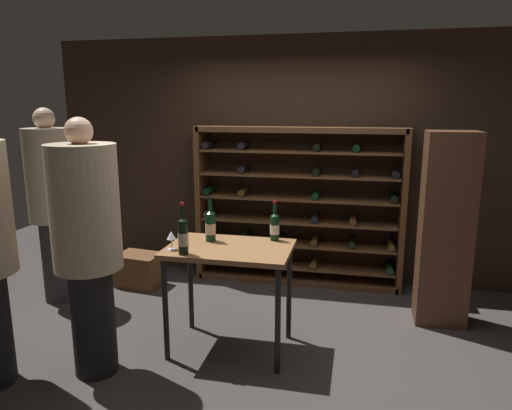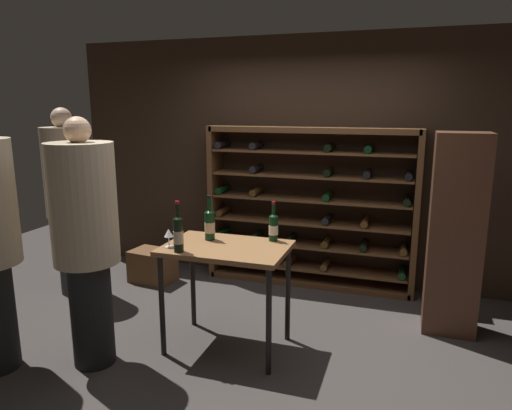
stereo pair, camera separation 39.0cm
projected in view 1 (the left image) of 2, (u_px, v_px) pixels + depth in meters
ground_plane at (269, 342)px, 3.98m from camera, size 9.30×9.30×0.00m
back_wall at (297, 161)px, 5.27m from camera, size 5.69×0.10×2.72m
wine_rack at (298, 208)px, 5.16m from camera, size 2.29×0.32×1.75m
tasting_table at (230, 260)px, 3.72m from camera, size 0.98×0.66×0.88m
person_guest_plum_blouse at (51, 197)px, 4.62m from camera, size 0.45×0.45×1.95m
person_guest_khaki at (87, 238)px, 3.33m from camera, size 0.48×0.48×1.90m
wine_crate at (140, 270)px, 5.19m from camera, size 0.52×0.40×0.36m
display_cabinet at (446, 230)px, 4.19m from camera, size 0.44×0.36×1.76m
wine_bottle_black_capsule at (275, 226)px, 3.85m from camera, size 0.08×0.08×0.33m
wine_bottle_red_label at (210, 225)px, 3.82m from camera, size 0.09×0.09×0.37m
wine_bottle_gold_foil at (183, 236)px, 3.48m from camera, size 0.08×0.08×0.40m
wine_glass_stemmed_center at (171, 236)px, 3.60m from camera, size 0.07×0.07×0.15m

